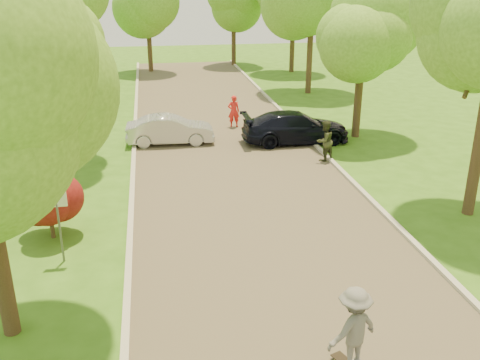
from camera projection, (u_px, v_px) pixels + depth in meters
ground at (312, 329)px, 11.81m from camera, size 100.00×100.00×0.00m
road at (247, 192)px, 19.16m from camera, size 8.00×60.00×0.01m
curb_left at (132, 198)px, 18.51m from camera, size 0.18×60.00×0.12m
curb_right at (354, 184)px, 19.78m from camera, size 0.18×60.00×0.12m
street_sign at (57, 209)px, 14.01m from camera, size 0.55×0.06×2.17m
red_shrub at (49, 204)px, 15.48m from camera, size 1.70×1.70×1.95m
tree_l_midb at (50, 51)px, 20.11m from camera, size 4.30×4.20×6.62m
tree_l_far at (85, 10)px, 29.04m from camera, size 4.92×4.80×7.79m
tree_r_midb at (368, 32)px, 23.94m from camera, size 4.51×4.40×7.01m
tree_bg_a at (61, 5)px, 36.07m from camera, size 5.12×5.00×7.72m
tree_bg_c at (150, 5)px, 40.79m from camera, size 4.92×4.80×7.33m
silver_sedan at (170, 130)px, 24.37m from camera, size 4.01×1.51×1.31m
dark_sedan at (295, 127)px, 24.55m from camera, size 4.95×2.02×1.43m
skateboarder at (353, 329)px, 10.22m from camera, size 1.29×1.02×1.75m
person_striped at (234, 111)px, 26.97m from camera, size 0.60×0.40×1.63m
person_olive at (325, 141)px, 22.07m from camera, size 1.04×0.97×1.72m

